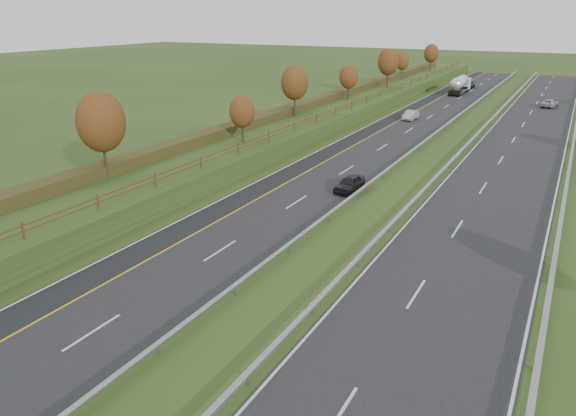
% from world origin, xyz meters
% --- Properties ---
extents(ground, '(400.00, 400.00, 0.00)m').
position_xyz_m(ground, '(8.00, 55.00, 0.00)').
color(ground, '#2A4318').
rests_on(ground, ground).
extents(near_carriageway, '(10.50, 200.00, 0.04)m').
position_xyz_m(near_carriageway, '(0.00, 60.00, 0.02)').
color(near_carriageway, black).
rests_on(near_carriageway, ground).
extents(far_carriageway, '(10.50, 200.00, 0.04)m').
position_xyz_m(far_carriageway, '(16.50, 60.00, 0.02)').
color(far_carriageway, black).
rests_on(far_carriageway, ground).
extents(hard_shoulder, '(3.00, 200.00, 0.04)m').
position_xyz_m(hard_shoulder, '(-3.75, 60.00, 0.02)').
color(hard_shoulder, black).
rests_on(hard_shoulder, ground).
extents(lane_markings, '(26.75, 200.00, 0.01)m').
position_xyz_m(lane_markings, '(6.40, 59.88, 0.05)').
color(lane_markings, silver).
rests_on(lane_markings, near_carriageway).
extents(embankment_left, '(12.00, 200.00, 2.00)m').
position_xyz_m(embankment_left, '(-13.00, 60.00, 1.00)').
color(embankment_left, '#2A4318').
rests_on(embankment_left, ground).
extents(hedge_left, '(2.20, 180.00, 1.10)m').
position_xyz_m(hedge_left, '(-15.00, 60.00, 2.55)').
color(hedge_left, '#363817').
rests_on(hedge_left, embankment_left).
extents(fence_left, '(0.12, 189.06, 1.20)m').
position_xyz_m(fence_left, '(-8.50, 59.59, 2.73)').
color(fence_left, '#422B19').
rests_on(fence_left, embankment_left).
extents(median_barrier_near, '(0.32, 200.00, 0.71)m').
position_xyz_m(median_barrier_near, '(5.70, 60.00, 0.61)').
color(median_barrier_near, gray).
rests_on(median_barrier_near, ground).
extents(median_barrier_far, '(0.32, 200.00, 0.71)m').
position_xyz_m(median_barrier_far, '(10.80, 60.00, 0.61)').
color(median_barrier_far, gray).
rests_on(median_barrier_far, ground).
extents(outer_barrier_far, '(0.32, 200.00, 0.71)m').
position_xyz_m(outer_barrier_far, '(22.30, 60.00, 0.62)').
color(outer_barrier_far, gray).
rests_on(outer_barrier_far, ground).
extents(trees_left, '(6.64, 164.30, 7.66)m').
position_xyz_m(trees_left, '(-12.64, 56.63, 6.37)').
color(trees_left, '#2D2116').
rests_on(trees_left, embankment_left).
extents(road_tanker, '(2.40, 11.22, 3.46)m').
position_xyz_m(road_tanker, '(-0.20, 113.46, 1.86)').
color(road_tanker, silver).
rests_on(road_tanker, near_carriageway).
extents(car_dark_near, '(2.02, 4.35, 1.44)m').
position_xyz_m(car_dark_near, '(4.19, 40.29, 0.76)').
color(car_dark_near, black).
rests_on(car_dark_near, near_carriageway).
extents(car_silver_mid, '(1.73, 4.37, 1.41)m').
position_xyz_m(car_silver_mid, '(-0.90, 79.29, 0.75)').
color(car_silver_mid, '#AEAFB3').
rests_on(car_silver_mid, near_carriageway).
extents(car_small_far, '(2.01, 4.70, 1.35)m').
position_xyz_m(car_small_far, '(0.04, 123.02, 0.72)').
color(car_small_far, '#15143F').
rests_on(car_small_far, near_carriageway).
extents(car_oncoming, '(2.92, 5.25, 1.39)m').
position_xyz_m(car_oncoming, '(17.56, 102.46, 0.73)').
color(car_oncoming, '#ADADB2').
rests_on(car_oncoming, far_carriageway).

